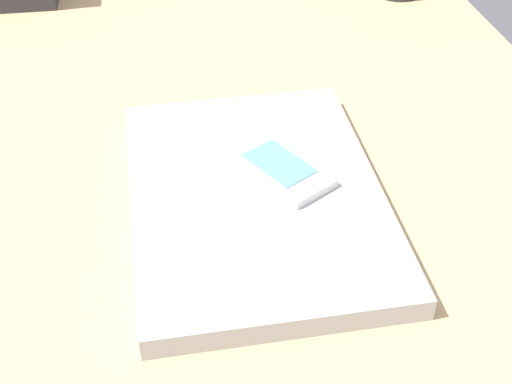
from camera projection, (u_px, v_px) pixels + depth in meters
The scene contains 3 objects.
desk_surface at pixel (260, 165), 79.12cm from camera, with size 120.00×80.00×3.00cm, color tan.
laptop_closed at pixel (256, 198), 70.47cm from camera, with size 34.54×24.95×2.44cm, color #B7BABC.
cell_phone_on_laptop at pixel (279, 167), 71.60cm from camera, with size 12.88×10.53×1.10cm.
Camera 1 is at (-61.51, 12.36, 49.80)cm, focal length 48.74 mm.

